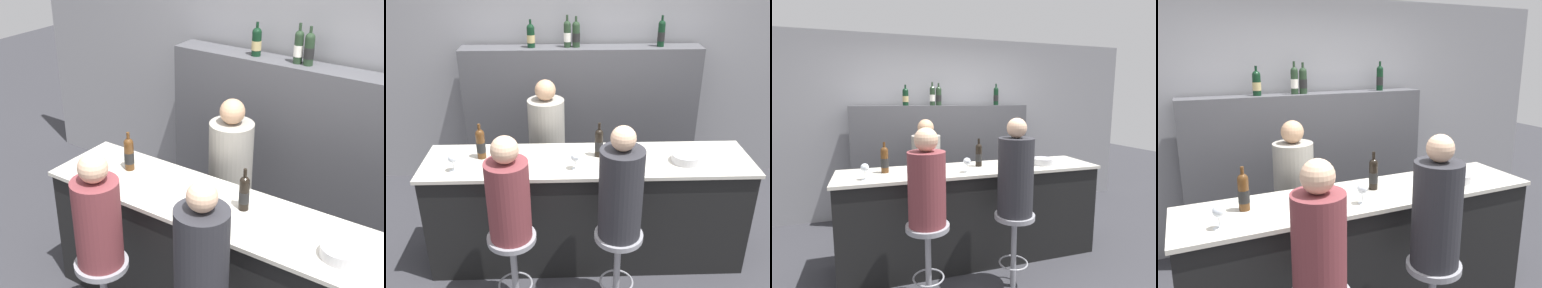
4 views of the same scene
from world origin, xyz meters
The scene contains 16 objects.
wall_back centered at (0.00, 1.84, 1.30)m, with size 6.40×0.05×2.60m.
bar_counter centered at (0.00, 0.30, 0.50)m, with size 2.70×0.63×0.99m.
back_bar_cabinet centered at (0.00, 1.61, 0.81)m, with size 2.53×0.28×1.62m.
wine_bottle_counter_0 centered at (-0.88, 0.36, 1.12)m, with size 0.07×0.07×0.30m.
wine_bottle_counter_1 centered at (0.09, 0.36, 1.12)m, with size 0.07×0.07×0.30m.
wine_bottle_backbar_0 centered at (-0.52, 1.61, 1.74)m, with size 0.08×0.08×0.28m.
wine_bottle_backbar_1 centered at (-0.15, 1.61, 1.75)m, with size 0.07×0.07×0.32m.
wine_bottle_backbar_2 centered at (-0.06, 1.61, 1.75)m, with size 0.08×0.08×0.31m.
wine_bottle_backbar_3 centered at (0.82, 1.61, 1.75)m, with size 0.07×0.07×0.32m.
wine_glass_0 centered at (-1.06, 0.14, 1.10)m, with size 0.08×0.08×0.15m.
wine_glass_1 centered at (-0.11, 0.14, 1.10)m, with size 0.08×0.08×0.15m.
metal_bowl centered at (0.80, 0.23, 1.03)m, with size 0.24×0.24×0.07m.
guest_seated_left centered at (-0.59, -0.30, 1.04)m, with size 0.30×0.30×0.79m.
bar_stool_right centered at (0.19, -0.30, 0.54)m, with size 0.36×0.36×0.69m.
guest_seated_right centered at (0.19, -0.30, 1.06)m, with size 0.31×0.31×0.85m.
bartender centered at (-0.36, 0.97, 0.67)m, with size 0.35×0.35×1.47m.
Camera 4 is at (-1.19, -2.06, 2.01)m, focal length 35.00 mm.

